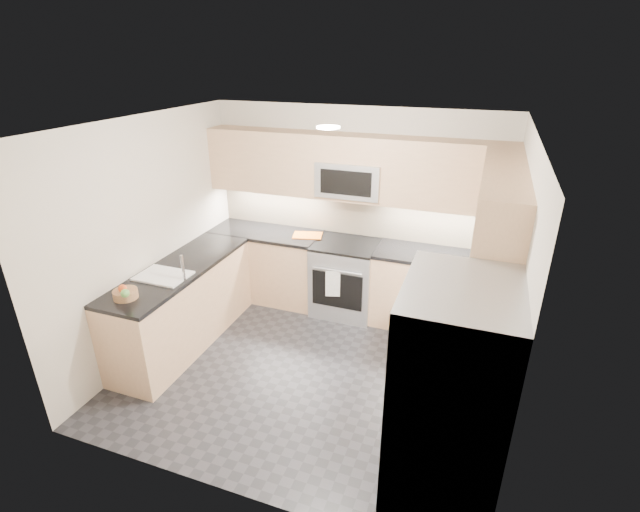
{
  "coord_description": "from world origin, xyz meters",
  "views": [
    {
      "loc": [
        1.47,
        -3.7,
        3.07
      ],
      "look_at": [
        0.0,
        0.35,
        1.15
      ],
      "focal_mm": 26.0,
      "sensor_mm": 36.0,
      "label": 1
    }
  ],
  "objects_px": {
    "refrigerator": "(448,406)",
    "gas_range": "(345,278)",
    "microwave": "(351,179)",
    "cutting_board": "(308,235)",
    "utensil_bowl": "(485,260)",
    "fruit_basket": "(126,294)"
  },
  "relations": [
    {
      "from": "refrigerator",
      "to": "utensil_bowl",
      "type": "height_order",
      "value": "refrigerator"
    },
    {
      "from": "refrigerator",
      "to": "cutting_board",
      "type": "height_order",
      "value": "refrigerator"
    },
    {
      "from": "microwave",
      "to": "utensil_bowl",
      "type": "bearing_deg",
      "value": -8.67
    },
    {
      "from": "microwave",
      "to": "utensil_bowl",
      "type": "distance_m",
      "value": 1.75
    },
    {
      "from": "fruit_basket",
      "to": "gas_range",
      "type": "bearing_deg",
      "value": 52.56
    },
    {
      "from": "microwave",
      "to": "fruit_basket",
      "type": "relative_size",
      "value": 3.38
    },
    {
      "from": "microwave",
      "to": "fruit_basket",
      "type": "bearing_deg",
      "value": -125.79
    },
    {
      "from": "gas_range",
      "to": "cutting_board",
      "type": "height_order",
      "value": "cutting_board"
    },
    {
      "from": "refrigerator",
      "to": "microwave",
      "type": "bearing_deg",
      "value": 119.62
    },
    {
      "from": "microwave",
      "to": "utensil_bowl",
      "type": "xyz_separation_m",
      "value": [
        1.59,
        -0.24,
        -0.69
      ]
    },
    {
      "from": "gas_range",
      "to": "utensil_bowl",
      "type": "bearing_deg",
      "value": -4.23
    },
    {
      "from": "cutting_board",
      "to": "fruit_basket",
      "type": "xyz_separation_m",
      "value": [
        -1.02,
        -2.07,
        0.04
      ]
    },
    {
      "from": "gas_range",
      "to": "microwave",
      "type": "distance_m",
      "value": 1.25
    },
    {
      "from": "microwave",
      "to": "refrigerator",
      "type": "distance_m",
      "value": 3.04
    },
    {
      "from": "microwave",
      "to": "cutting_board",
      "type": "bearing_deg",
      "value": -172.17
    },
    {
      "from": "microwave",
      "to": "cutting_board",
      "type": "relative_size",
      "value": 2.12
    },
    {
      "from": "microwave",
      "to": "utensil_bowl",
      "type": "height_order",
      "value": "microwave"
    },
    {
      "from": "gas_range",
      "to": "cutting_board",
      "type": "xyz_separation_m",
      "value": [
        -0.52,
        0.05,
        0.49
      ]
    },
    {
      "from": "refrigerator",
      "to": "cutting_board",
      "type": "xyz_separation_m",
      "value": [
        -1.97,
        2.48,
        0.05
      ]
    },
    {
      "from": "gas_range",
      "to": "fruit_basket",
      "type": "height_order",
      "value": "fruit_basket"
    },
    {
      "from": "refrigerator",
      "to": "gas_range",
      "type": "bearing_deg",
      "value": 120.88
    },
    {
      "from": "refrigerator",
      "to": "cutting_board",
      "type": "distance_m",
      "value": 3.17
    }
  ]
}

